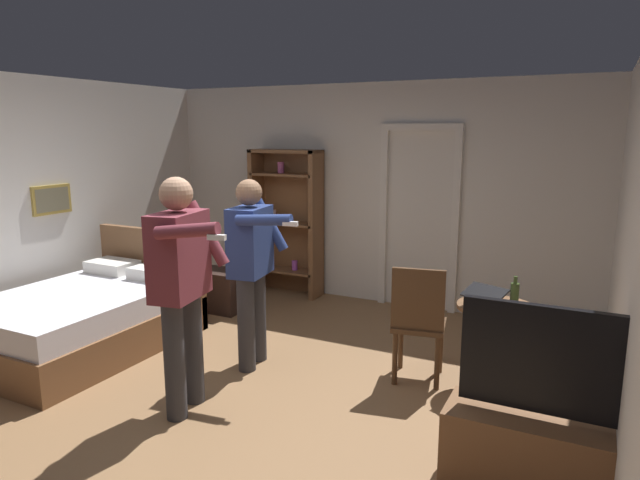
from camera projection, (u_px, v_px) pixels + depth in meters
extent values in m
plane|color=olive|center=(225.00, 399.00, 4.34)|extent=(6.41, 6.41, 0.00)
cube|color=silver|center=(369.00, 194.00, 6.70)|extent=(5.56, 0.12, 2.60)
cube|color=#B2933F|center=(52.00, 200.00, 5.82)|extent=(0.03, 0.46, 0.30)
cube|color=#716A4F|center=(52.00, 200.00, 5.81)|extent=(0.01, 0.40, 0.24)
cube|color=white|center=(384.00, 219.00, 6.58)|extent=(0.08, 0.08, 2.05)
cube|color=white|center=(456.00, 224.00, 6.21)|extent=(0.08, 0.08, 2.05)
cube|color=white|center=(422.00, 127.00, 6.19)|extent=(0.93, 0.08, 0.08)
cube|color=brown|center=(83.00, 332.00, 5.28)|extent=(1.39, 1.98, 0.35)
cube|color=white|center=(81.00, 303.00, 5.23)|extent=(1.33, 1.92, 0.22)
cube|color=brown|center=(152.00, 275.00, 6.05)|extent=(1.39, 0.08, 1.02)
cube|color=white|center=(112.00, 266.00, 5.93)|extent=(0.50, 0.34, 0.12)
cube|color=white|center=(156.00, 273.00, 5.66)|extent=(0.50, 0.34, 0.12)
cube|color=brown|center=(257.00, 221.00, 7.17)|extent=(0.06, 0.32, 1.82)
cube|color=brown|center=(316.00, 226.00, 6.80)|extent=(0.06, 0.32, 1.82)
cube|color=brown|center=(285.00, 151.00, 6.81)|extent=(0.91, 0.32, 0.04)
cube|color=brown|center=(292.00, 221.00, 7.12)|extent=(0.91, 0.02, 1.82)
cube|color=brown|center=(287.00, 270.00, 7.10)|extent=(0.85, 0.32, 0.03)
cylinder|color=#B453CB|center=(295.00, 265.00, 7.04)|extent=(0.07, 0.07, 0.12)
cube|color=brown|center=(286.00, 223.00, 6.98)|extent=(0.85, 0.32, 0.03)
cylinder|color=#C7B1BF|center=(273.00, 215.00, 7.05)|extent=(0.08, 0.08, 0.14)
cube|color=brown|center=(285.00, 174.00, 6.87)|extent=(0.85, 0.32, 0.03)
cylinder|color=#BD568D|center=(281.00, 168.00, 6.88)|extent=(0.08, 0.08, 0.13)
cube|color=brown|center=(552.00, 460.00, 3.13)|extent=(1.19, 0.40, 0.47)
cube|color=black|center=(560.00, 363.00, 3.00)|extent=(1.05, 0.05, 0.61)
cube|color=#5F5D62|center=(561.00, 360.00, 3.02)|extent=(0.99, 0.01, 0.55)
cylinder|color=brown|center=(493.00, 349.00, 4.45)|extent=(0.08, 0.08, 0.67)
cylinder|color=brown|center=(491.00, 386.00, 4.52)|extent=(0.36, 0.36, 0.03)
cylinder|color=brown|center=(496.00, 307.00, 4.39)|extent=(0.61, 0.61, 0.03)
cube|color=black|center=(492.00, 303.00, 4.39)|extent=(0.38, 0.32, 0.02)
cube|color=black|center=(485.00, 293.00, 4.30)|extent=(0.37, 0.30, 0.08)
cube|color=navy|center=(485.00, 292.00, 4.30)|extent=(0.33, 0.26, 0.06)
cylinder|color=#3E5829|center=(514.00, 297.00, 4.23)|extent=(0.06, 0.06, 0.22)
cylinder|color=#3E5829|center=(516.00, 280.00, 4.20)|extent=(0.03, 0.03, 0.05)
cylinder|color=#4C331E|center=(440.00, 347.00, 4.77)|extent=(0.04, 0.04, 0.45)
cylinder|color=#4C331E|center=(401.00, 343.00, 4.86)|extent=(0.04, 0.04, 0.45)
cylinder|color=#4C331E|center=(437.00, 363.00, 4.45)|extent=(0.04, 0.04, 0.45)
cylinder|color=#4C331E|center=(395.00, 358.00, 4.54)|extent=(0.04, 0.04, 0.45)
cube|color=#4C331E|center=(419.00, 325.00, 4.61)|extent=(0.49, 0.49, 0.04)
cube|color=#4C331E|center=(418.00, 300.00, 4.40)|extent=(0.42, 0.11, 0.50)
cylinder|color=#333338|center=(193.00, 348.00, 4.22)|extent=(0.15, 0.15, 0.87)
cylinder|color=#333338|center=(174.00, 361.00, 3.97)|extent=(0.15, 0.15, 0.87)
cube|color=brown|center=(179.00, 255.00, 3.95)|extent=(0.34, 0.51, 0.62)
sphere|color=tan|center=(176.00, 194.00, 3.86)|extent=(0.24, 0.24, 0.24)
cylinder|color=brown|center=(207.00, 234.00, 4.15)|extent=(0.35, 0.15, 0.50)
cylinder|color=brown|center=(187.00, 231.00, 3.59)|extent=(0.46, 0.17, 0.14)
cube|color=white|center=(217.00, 237.00, 3.51)|extent=(0.12, 0.06, 0.04)
cylinder|color=#333338|center=(258.00, 316.00, 5.01)|extent=(0.15, 0.15, 0.83)
cylinder|color=#333338|center=(246.00, 324.00, 4.78)|extent=(0.15, 0.15, 0.83)
cube|color=navy|center=(250.00, 241.00, 4.76)|extent=(0.32, 0.46, 0.59)
sphere|color=#936B4C|center=(249.00, 192.00, 4.68)|extent=(0.22, 0.22, 0.22)
cylinder|color=navy|center=(270.00, 225.00, 4.94)|extent=(0.34, 0.14, 0.48)
cylinder|color=navy|center=(264.00, 220.00, 4.42)|extent=(0.48, 0.16, 0.12)
cube|color=white|center=(290.00, 224.00, 4.33)|extent=(0.12, 0.05, 0.04)
cube|color=black|center=(221.00, 290.00, 6.43)|extent=(0.52, 0.39, 0.47)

